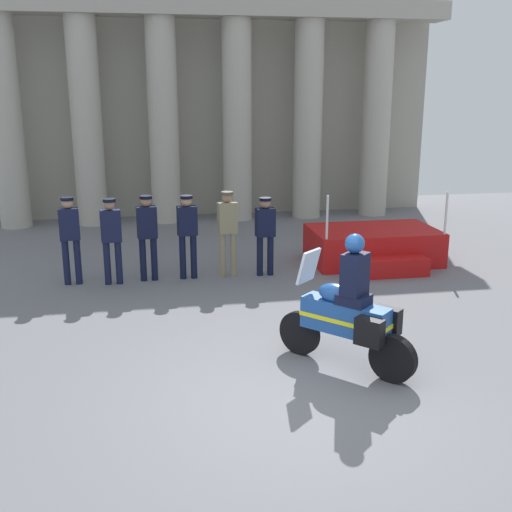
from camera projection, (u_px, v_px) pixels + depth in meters
ground_plane at (295, 403)px, 7.53m from camera, size 28.28×28.28×0.00m
colonnade_backdrop at (199, 102)px, 17.67m from camera, size 14.13×1.68×6.35m
reviewing_stand at (374, 247)px, 13.58m from camera, size 2.75×2.20×1.64m
officer_in_row_0 at (70, 233)px, 11.88m from camera, size 0.41×0.27×1.73m
officer_in_row_1 at (111, 234)px, 11.89m from camera, size 0.41×0.27×1.70m
officer_in_row_2 at (147, 231)px, 12.12m from camera, size 0.41×0.27×1.72m
officer_in_row_3 at (187, 230)px, 12.25m from camera, size 0.41×0.27×1.70m
officer_in_row_4 at (228, 227)px, 12.38m from camera, size 0.41×0.27×1.75m
officer_in_row_5 at (265, 230)px, 12.48m from camera, size 0.41×0.27×1.62m
motorcycle_with_rider at (350, 314)px, 8.27m from camera, size 1.51×1.62×1.90m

